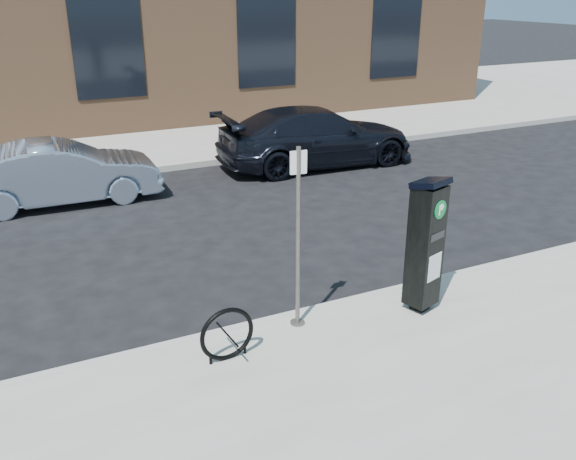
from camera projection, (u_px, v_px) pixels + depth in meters
ground at (292, 322)px, 8.49m from camera, size 120.00×120.00×0.00m
sidewalk_far at (105, 124)px, 20.14m from camera, size 60.00×12.00×0.15m
curb_near at (292, 318)px, 8.45m from camera, size 60.00×0.12×0.16m
curb_far at (149, 170)px, 15.15m from camera, size 60.00×0.12×0.16m
parking_kiosk at (425, 244)px, 8.17m from camera, size 0.54×0.50×1.92m
sign_pole at (298, 241)px, 7.71m from camera, size 0.21×0.19×2.43m
bike_rack at (227, 334)px, 7.27m from camera, size 0.70×0.10×0.69m
car_silver at (61, 173)px, 12.89m from camera, size 4.08×1.54×1.33m
car_dark at (316, 136)px, 15.63m from camera, size 5.24×2.31×1.50m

